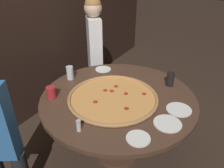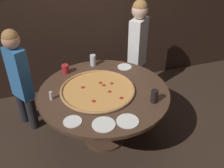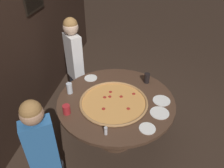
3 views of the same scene
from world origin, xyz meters
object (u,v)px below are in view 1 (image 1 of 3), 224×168
Objects in this scene: giant_pizza at (113,97)px; white_plate_beside_cup at (179,109)px; dining_table at (118,107)px; white_plate_near_front at (168,123)px; white_plate_far_back at (103,69)px; condiment_shaker at (79,126)px; drink_cup_far_right at (70,73)px; drink_cup_front_edge at (51,92)px; white_plate_right_side at (138,138)px; drink_cup_beside_pizza at (170,79)px; diner_side_left at (95,47)px.

giant_pizza is 3.89× the size of white_plate_beside_cup.
dining_table is 6.59× the size of white_plate_near_front.
white_plate_far_back is at bearing 46.74° from dining_table.
white_plate_beside_cup is at bearing -41.62° from condiment_shaker.
white_plate_beside_cup is 0.97× the size of white_plate_near_front.
white_plate_beside_cup is at bearing -88.08° from drink_cup_far_right.
white_plate_beside_cup reaches higher than dining_table.
condiment_shaker is (-0.24, -0.51, -0.01)m from drink_cup_front_edge.
white_plate_right_side is at bearing -114.26° from drink_cup_far_right.
drink_cup_front_edge is at bearing 131.98° from drink_cup_beside_pizza.
drink_cup_front_edge is at bearing 173.30° from white_plate_far_back.
diner_side_left is at bearing 75.78° from drink_cup_beside_pizza.
condiment_shaker reaches higher than white_plate_beside_cup.
drink_cup_far_right is at bearing 154.33° from white_plate_far_back.
drink_cup_front_edge is 0.77× the size of drink_cup_far_right.
giant_pizza is at bearing 164.12° from dining_table.
drink_cup_front_edge reaches higher than white_plate_right_side.
drink_cup_beside_pizza is (0.45, -0.36, 0.21)m from dining_table.
white_plate_beside_cup is (0.07, -0.57, 0.14)m from dining_table.
drink_cup_far_right is 1.20m from white_plate_beside_cup.
dining_table is at bearing 43.54° from white_plate_right_side.
condiment_shaker is at bearing 178.51° from dining_table.
drink_cup_front_edge is at bearing 119.05° from giant_pizza.
diner_side_left is (0.90, 1.33, 0.11)m from white_plate_near_front.
diner_side_left reaches higher than condiment_shaker.
diner_side_left is (1.33, 0.77, 0.07)m from condiment_shaker.
white_plate_near_front is 0.71m from condiment_shaker.
white_plate_near_front is (-0.09, -0.56, -0.01)m from giant_pizza.
dining_table is 0.62m from drink_cup_beside_pizza.
white_plate_near_front is (-0.58, -0.98, 0.00)m from white_plate_far_back.
drink_cup_beside_pizza is at bearing -87.30° from white_plate_far_back.
diner_side_left reaches higher than white_plate_far_back.
dining_table is 1.11m from diner_side_left.
drink_cup_front_edge is (-0.35, 0.53, 0.20)m from dining_table.
dining_table is at bearing 73.48° from white_plate_near_front.
white_plate_near_front is at bearing -52.77° from condiment_shaker.
drink_cup_beside_pizza is 1.11m from condiment_shaker.
drink_cup_beside_pizza is 1.07m from drink_cup_far_right.
drink_cup_beside_pizza reaches higher than drink_cup_front_edge.
drink_cup_front_edge is 1.18m from white_plate_beside_cup.
white_plate_near_front is (-0.16, -0.55, 0.14)m from dining_table.
white_plate_far_back is at bearing -25.67° from drink_cup_far_right.
condiment_shaker is 1.54m from diner_side_left.
white_plate_far_back is at bearing 59.71° from white_plate_near_front.
condiment_shaker is (-0.66, 0.59, 0.05)m from white_plate_beside_cup.
diner_side_left reaches higher than white_plate_beside_cup.
white_plate_near_front is 0.15× the size of diner_side_left.
drink_cup_front_edge is 0.80× the size of drink_cup_beside_pizza.
drink_cup_front_edge is at bearing 123.60° from dining_table.
drink_cup_front_edge is 0.77m from white_plate_far_back.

